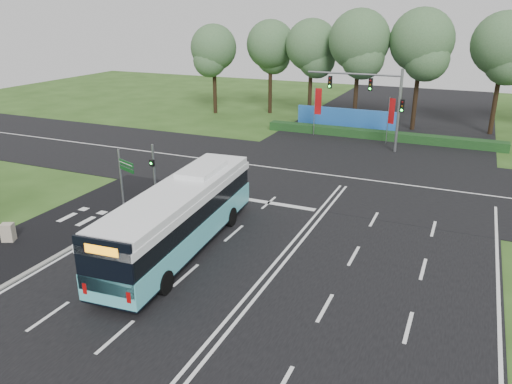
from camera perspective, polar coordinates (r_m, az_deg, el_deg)
ground at (r=26.11m, az=4.01°, el=-6.03°), size 120.00×120.00×0.00m
road_main at (r=26.10m, az=4.01°, el=-6.00°), size 20.00×120.00×0.04m
road_cross at (r=36.83m, az=10.41°, el=1.64°), size 120.00×14.00×0.05m
bike_path at (r=30.13m, az=-21.12°, el=-3.67°), size 5.00×18.00×0.06m
kerb_strip at (r=28.56m, az=-17.66°, el=-4.49°), size 0.25×18.00×0.12m
city_bus at (r=25.04m, az=-8.63°, el=-2.80°), size 3.66×12.84×3.64m
pedestrian_signal at (r=32.06m, az=-11.61°, el=2.46°), size 0.33×0.43×3.65m
street_sign at (r=29.90m, az=-14.89°, el=1.92°), size 1.44×0.65×3.96m
utility_cabinet at (r=29.22m, az=-26.48°, el=-4.20°), size 0.76×0.71×1.01m
banner_flag_left at (r=48.56m, az=7.00°, el=9.92°), size 0.69×0.08×4.64m
banner_flag_mid at (r=46.55m, az=15.14°, el=8.64°), size 0.59×0.29×4.25m
traffic_light_gantry at (r=43.83m, az=13.78°, el=10.58°), size 8.41×0.28×7.00m
hedge at (r=48.55m, az=14.01°, el=6.31°), size 22.00×1.20×0.80m
blue_hoarding at (r=51.58m, az=10.19°, el=8.17°), size 10.00×0.30×2.20m
eucalyptus_row at (r=53.70m, az=17.47°, el=15.78°), size 46.25×9.70×11.81m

